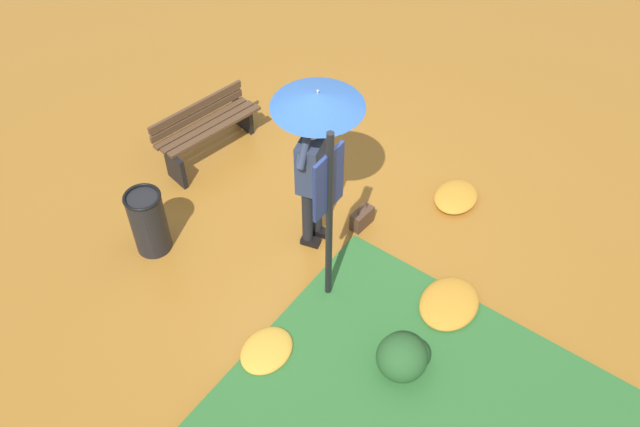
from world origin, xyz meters
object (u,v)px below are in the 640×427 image
(person_with_umbrella, at_px, (315,132))
(park_bench, at_px, (207,129))
(info_sign_post, at_px, (329,202))
(trash_bin, at_px, (149,222))
(handbag, at_px, (362,218))

(person_with_umbrella, xyz_separation_m, park_bench, (0.31, 1.95, -1.15))
(info_sign_post, bearing_deg, trash_bin, 107.66)
(info_sign_post, distance_m, trash_bin, 2.34)
(trash_bin, bearing_deg, handbag, -46.10)
(person_with_umbrella, relative_size, park_bench, 1.45)
(person_with_umbrella, bearing_deg, trash_bin, 132.45)
(handbag, height_order, park_bench, park_bench)
(person_with_umbrella, distance_m, info_sign_post, 0.89)
(park_bench, bearing_deg, handbag, -87.25)
(person_with_umbrella, relative_size, handbag, 5.53)
(person_with_umbrella, height_order, handbag, person_with_umbrella)
(park_bench, xyz_separation_m, trash_bin, (-1.57, -0.57, 0.02))
(info_sign_post, bearing_deg, handbag, 13.63)
(handbag, bearing_deg, person_with_umbrella, 138.81)
(person_with_umbrella, bearing_deg, park_bench, 81.04)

